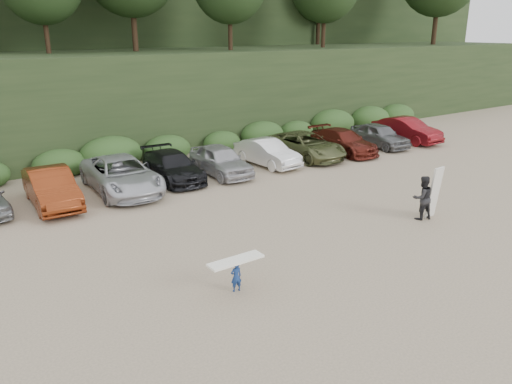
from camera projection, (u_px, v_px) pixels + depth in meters
ground at (318, 244)px, 18.04m from camera, size 120.00×120.00×0.00m
parked_cars at (157, 171)px, 24.57m from camera, size 39.65×5.99×1.64m
child_surfer at (236, 270)px, 14.61m from camera, size 1.72×0.49×1.03m
adult_surfer at (423, 197)px, 20.18m from camera, size 1.37×0.90×2.15m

